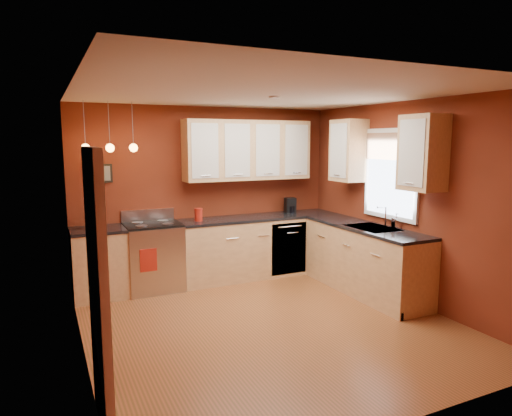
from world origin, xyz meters
name	(u,v)px	position (x,y,z in m)	size (l,w,h in m)	color
floor	(269,324)	(0.00, 0.00, 0.00)	(4.20, 4.20, 0.00)	brown
ceiling	(271,93)	(0.00, 0.00, 2.60)	(4.00, 4.20, 0.02)	beige
wall_back	(208,193)	(0.00, 2.10, 1.30)	(4.00, 0.02, 2.60)	maroon
wall_front	(406,254)	(0.00, -2.10, 1.30)	(4.00, 0.02, 2.60)	maroon
wall_left	(78,227)	(-2.00, 0.00, 1.30)	(0.02, 4.20, 2.60)	maroon
wall_right	(407,202)	(2.00, 0.00, 1.30)	(0.02, 4.20, 2.60)	maroon
base_cabinets_back_left	(99,264)	(-1.65, 1.80, 0.45)	(0.70, 0.60, 0.90)	#E1B378
base_cabinets_back_right	(259,247)	(0.73, 1.80, 0.45)	(2.54, 0.60, 0.90)	#E1B378
base_cabinets_right	(364,260)	(1.70, 0.45, 0.45)	(0.60, 2.10, 0.90)	#E1B378
counter_back_left	(98,230)	(-1.65, 1.80, 0.92)	(0.70, 0.62, 0.04)	black
counter_back_right	(259,217)	(0.73, 1.80, 0.92)	(2.54, 0.62, 0.04)	black
counter_right	(365,227)	(1.70, 0.45, 0.92)	(0.62, 2.10, 0.04)	black
gas_range	(154,256)	(-0.92, 1.80, 0.48)	(0.76, 0.64, 1.11)	#BAB9BE
dishwasher_front	(289,249)	(1.10, 1.51, 0.45)	(0.60, 0.02, 0.80)	#BAB9BE
sink	(373,229)	(1.70, 0.30, 0.92)	(0.50, 0.70, 0.33)	gray
window	(391,171)	(1.97, 0.30, 1.69)	(0.06, 1.02, 1.22)	white
door_left_wall	(98,293)	(-1.97, -1.20, 1.03)	(0.12, 0.82, 2.05)	white
upper_cabinets_back	(248,150)	(0.60, 1.93, 1.95)	(2.00, 0.35, 0.90)	#E1B378
upper_cabinets_right	(382,152)	(1.82, 0.32, 1.95)	(0.35, 1.95, 0.90)	#E1B378
wall_picture	(100,173)	(-1.55, 2.08, 1.65)	(0.32, 0.03, 0.26)	black
pendant_lights	(110,147)	(-1.45, 1.75, 2.01)	(0.71, 0.11, 0.66)	gray
red_canister	(198,215)	(-0.26, 1.77, 1.03)	(0.12, 0.12, 0.19)	#A11D11
red_vase	(90,223)	(-1.74, 1.81, 1.02)	(0.10, 0.10, 0.17)	#A11D11
flowers	(89,211)	(-1.74, 1.81, 1.18)	(0.11, 0.11, 0.19)	#A11D11
coffee_maker	(290,206)	(1.34, 1.91, 1.05)	(0.18, 0.18, 0.24)	black
soap_pump	(396,221)	(1.95, 0.13, 1.04)	(0.09, 0.09, 0.20)	white
dish_towel	(148,260)	(-1.06, 1.47, 0.52)	(0.22, 0.02, 0.31)	#A11D11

